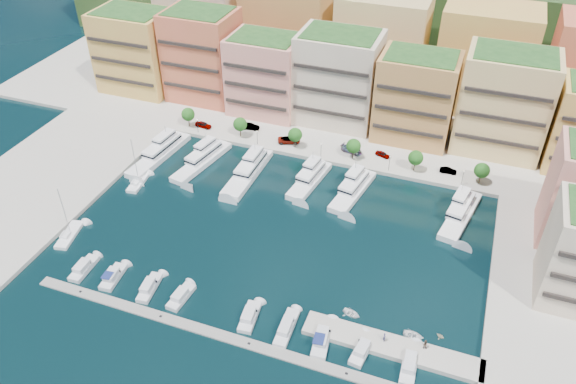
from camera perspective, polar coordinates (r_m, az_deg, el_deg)
name	(u,v)px	position (r m, az deg, el deg)	size (l,w,h in m)	color
ground	(278,233)	(124.67, -1.02, -4.20)	(400.00, 400.00, 0.00)	black
north_quay	(351,107)	(173.82, 6.44, 8.54)	(220.00, 64.00, 2.00)	#9E998E
west_quay	(27,195)	(149.47, -24.99, -0.29)	(34.00, 76.00, 2.00)	#9E998E
hillside	(385,49)	(216.45, 9.85, 14.13)	(240.00, 40.00, 58.00)	#183114
south_pontoon	(204,331)	(106.86, -8.54, -13.76)	(72.00, 2.20, 0.35)	gray
finger_pier	(391,348)	(104.93, 10.43, -15.35)	(32.00, 5.00, 2.00)	#9E998E
apartment_0	(136,51)	(183.54, -15.22, 13.68)	(22.00, 16.50, 24.80)	gold
apartment_1	(203,55)	(173.67, -8.68, 13.57)	(20.00, 16.50, 26.80)	#D65E47
apartment_2	(265,75)	(164.39, -2.30, 11.82)	(20.00, 15.50, 22.80)	tan
apartment_3	(338,78)	(159.35, 5.11, 11.45)	(22.00, 16.50, 25.80)	beige
apartment_4	(416,97)	(154.44, 12.84, 9.36)	(20.00, 15.50, 23.80)	#C48349
apartment_5	(504,103)	(155.05, 21.10, 8.48)	(22.00, 16.50, 26.80)	#DAC573
backblock_0	(203,20)	(195.97, -8.64, 16.85)	(26.00, 18.00, 30.00)	beige
backblock_1	(288,32)	(184.19, -0.01, 15.93)	(26.00, 18.00, 30.00)	#C48349
backblock_2	(381,45)	(176.78, 9.46, 14.52)	(26.00, 18.00, 30.00)	#DAC573
backblock_3	(484,59)	(174.29, 19.32, 12.62)	(26.00, 18.00, 30.00)	gold
tree_0	(188,114)	(161.64, -10.12, 7.77)	(3.80, 3.80, 5.65)	#473323
tree_1	(240,124)	(154.91, -4.89, 6.87)	(3.80, 3.80, 5.65)	#473323
tree_2	(295,135)	(149.59, 0.73, 5.83)	(3.80, 3.80, 5.65)	#473323
tree_3	(354,146)	(145.84, 6.68, 4.67)	(3.80, 3.80, 5.65)	#473323
tree_4	(416,158)	(143.79, 12.85, 3.40)	(3.80, 3.80, 5.65)	#473323
tree_5	(482,170)	(143.50, 19.10, 2.08)	(3.80, 3.80, 5.65)	#473323
lamppost_0	(197,124)	(158.55, -9.20, 6.88)	(0.30, 0.30, 4.20)	black
lamppost_1	(257,135)	(151.40, -3.15, 5.78)	(0.30, 0.30, 4.20)	black
lamppost_2	(321,148)	(146.12, 3.38, 4.52)	(0.30, 0.30, 4.20)	black
lamppost_3	(390,161)	(142.93, 10.29, 3.11)	(0.30, 0.30, 4.20)	black
lamppost_4	(463,175)	(141.98, 17.37, 1.62)	(0.30, 0.30, 4.20)	black
yacht_0	(161,152)	(152.85, -12.81, 4.01)	(6.92, 23.27, 7.30)	white
yacht_1	(203,159)	(147.91, -8.62, 3.30)	(8.01, 21.45, 7.30)	white
yacht_2	(249,170)	(142.45, -3.98, 2.28)	(5.17, 22.00, 7.30)	white
yacht_3	(310,178)	(139.39, 2.28, 1.47)	(6.70, 17.81, 7.30)	white
yacht_4	(353,189)	(136.66, 6.66, 0.34)	(7.59, 19.13, 7.30)	white
yacht_6	(461,212)	(134.37, 17.16, -1.97)	(8.01, 20.05, 7.30)	white
cruiser_0	(84,268)	(123.13, -20.04, -7.30)	(2.92, 7.70, 2.55)	silver
cruiser_1	(113,277)	(119.37, -17.36, -8.24)	(3.47, 7.55, 2.66)	silver
cruiser_2	(149,288)	(115.33, -13.90, -9.42)	(3.39, 8.01, 2.55)	silver
cruiser_3	(181,297)	(112.34, -10.83, -10.42)	(3.06, 7.22, 2.55)	silver
cruiser_5	(249,317)	(107.33, -3.94, -12.56)	(3.46, 7.61, 2.55)	silver
cruiser_6	(286,328)	(105.44, -0.16, -13.65)	(2.79, 8.94, 2.55)	silver
cruiser_7	(322,338)	(104.10, 3.49, -14.63)	(3.68, 9.04, 2.66)	silver
cruiser_8	(362,350)	(103.22, 7.52, -15.63)	(3.34, 7.53, 2.55)	silver
cruiser_9	(409,364)	(102.80, 12.24, -16.72)	(2.89, 9.04, 2.55)	silver
sailboat_2	(138,183)	(143.79, -15.00, 0.88)	(3.76, 8.35, 13.20)	white
sailboat_0	(69,235)	(132.66, -21.33, -4.13)	(4.69, 9.51, 13.20)	white
tender_3	(440,336)	(108.06, 15.22, -13.92)	(1.32, 1.53, 0.81)	beige
tender_2	(413,335)	(107.02, 12.61, -14.03)	(2.66, 3.72, 0.77)	white
tender_0	(352,314)	(108.54, 6.48, -12.17)	(2.49, 3.49, 0.72)	white
car_0	(203,125)	(161.78, -8.60, 6.77)	(1.92, 4.78, 1.63)	gray
car_1	(251,127)	(159.43, -3.83, 6.65)	(1.74, 4.99, 1.64)	gray
car_2	(289,140)	(152.91, 0.10, 5.31)	(2.77, 6.02, 1.67)	gray
car_3	(352,150)	(149.74, 6.48, 4.31)	(2.36, 5.80, 1.68)	gray
car_4	(383,154)	(149.27, 9.60, 3.80)	(1.60, 3.97, 1.35)	gray
car_5	(448,171)	(146.55, 15.97, 2.10)	(1.46, 4.19, 1.38)	gray
person_0	(384,337)	(103.75, 9.78, -14.32)	(0.70, 0.46, 1.92)	#252448
person_1	(425,344)	(104.13, 13.73, -14.78)	(0.96, 0.75, 1.97)	brown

